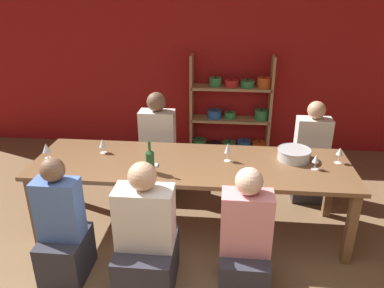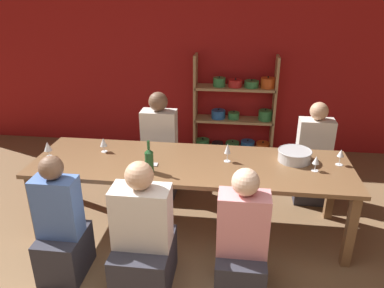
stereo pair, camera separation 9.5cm
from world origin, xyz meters
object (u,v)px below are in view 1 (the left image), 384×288
dining_table (191,169)px  mixing_bowl (294,154)px  wine_glass_red_d (340,152)px  wine_glass_red_c (228,149)px  person_near_a (146,244)px  wine_glass_red_a (49,160)px  wine_glass_empty_a (103,143)px  wine_glass_red_b (316,159)px  person_far_a (158,156)px  shelf_unit (233,115)px  person_near_c (63,235)px  cell_phone (150,165)px  wine_bottle_green (150,160)px  person_near_b (244,248)px  wine_glass_white_a (46,148)px  person_far_b (309,162)px

dining_table → mixing_bowl: (1.00, 0.16, 0.13)m
dining_table → wine_glass_red_d: wine_glass_red_d is taller
wine_glass_red_c → person_near_a: person_near_a is taller
wine_glass_red_a → wine_glass_empty_a: wine_glass_red_a is taller
wine_glass_red_a → wine_glass_red_c: bearing=12.8°
wine_glass_red_b → person_far_a: size_ratio=0.12×
wine_glass_empty_a → wine_glass_red_c: wine_glass_red_c is taller
dining_table → wine_glass_red_b: 1.18m
shelf_unit → person_near_c: (-1.42, -2.82, -0.16)m
wine_glass_red_d → cell_phone: bearing=-172.8°
wine_bottle_green → shelf_unit: bearing=71.5°
wine_glass_empty_a → person_near_b: size_ratio=0.13×
person_near_b → cell_phone: bearing=141.9°
wine_glass_red_b → wine_glass_red_c: (-0.81, 0.10, 0.03)m
wine_glass_red_b → wine_glass_empty_a: wine_glass_empty_a is taller
mixing_bowl → wine_glass_white_a: bearing=-175.3°
mixing_bowl → wine_glass_white_a: 2.43m
wine_glass_red_c → wine_glass_red_d: size_ratio=1.16×
person_near_c → wine_glass_white_a: bearing=119.8°
mixing_bowl → wine_glass_red_b: bearing=-50.0°
dining_table → mixing_bowl: mixing_bowl is taller
wine_glass_red_c → person_near_a: (-0.63, -0.89, -0.48)m
mixing_bowl → shelf_unit: bearing=107.1°
cell_phone → person_far_b: size_ratio=0.13×
wine_bottle_green → cell_phone: (-0.03, 0.14, -0.12)m
wine_glass_red_c → wine_glass_empty_a: bearing=176.7°
wine_glass_red_a → wine_glass_red_c: wine_glass_red_c is taller
shelf_unit → person_far_a: (-0.89, -1.28, -0.12)m
mixing_bowl → person_far_a: bearing=157.6°
wine_bottle_green → wine_glass_white_a: bearing=169.1°
person_far_b → wine_glass_red_a: bearing=23.4°
wine_glass_white_a → person_far_b: (2.74, 0.85, -0.44)m
person_near_a → person_far_b: bearing=45.7°
shelf_unit → person_near_b: bearing=-88.2°
mixing_bowl → cell_phone: size_ratio=2.12×
wine_glass_empty_a → person_near_c: person_near_c is taller
person_near_b → person_near_c: size_ratio=1.00×
wine_glass_red_c → wine_glass_white_a: bearing=-176.6°
wine_glass_red_b → cell_phone: 1.55m
wine_glass_empty_a → person_far_b: (2.23, 0.68, -0.44)m
wine_glass_empty_a → person_near_b: (1.42, -0.94, -0.45)m
wine_glass_red_b → shelf_unit: bearing=109.7°
mixing_bowl → wine_glass_empty_a: (-1.91, -0.02, 0.04)m
wine_glass_white_a → wine_glass_red_d: 2.84m
wine_glass_red_a → person_far_b: 2.86m
person_far_a → person_near_c: 1.63m
person_far_a → person_near_b: 1.85m
wine_glass_empty_a → wine_glass_red_d: bearing=-0.4°
shelf_unit → dining_table: bearing=-101.6°
dining_table → shelf_unit: bearing=78.4°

